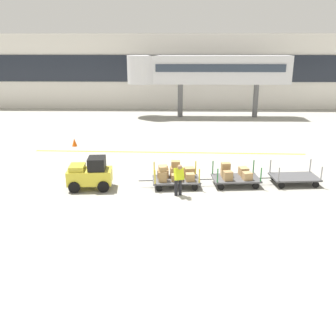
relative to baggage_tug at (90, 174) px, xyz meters
name	(u,v)px	position (x,y,z in m)	size (l,w,h in m)	color
ground_plane	(179,191)	(4.32, -0.23, -0.75)	(120.00, 120.00, 0.00)	#9E9B91
apron_lead_line	(169,152)	(3.66, 6.60, -0.75)	(17.71, 0.20, 0.01)	yellow
terminal_building	(178,71)	(4.32, 25.75, 3.22)	(57.92, 2.51, 7.93)	silver
jet_bridge	(202,70)	(6.52, 19.76, 3.72)	(15.45, 3.00, 5.82)	silver
baggage_tug	(90,174)	(0.00, 0.00, 0.00)	(2.19, 1.39, 1.58)	gold
baggage_cart_lead	(175,175)	(4.09, 0.41, -0.18)	(3.05, 1.59, 1.22)	#4C4C4F
baggage_cart_middle	(235,176)	(7.11, 0.65, -0.25)	(3.05, 1.59, 1.10)	#4C4C4F
baggage_cart_tail	(294,177)	(10.12, 0.88, -0.41)	(3.05, 1.59, 1.10)	#4C4C4F
baggage_handler	(179,178)	(4.27, -0.85, 0.11)	(0.52, 0.53, 1.56)	black
safety_cone_near	(74,142)	(-2.94, 8.08, -0.48)	(0.36, 0.36, 0.55)	#EA590F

